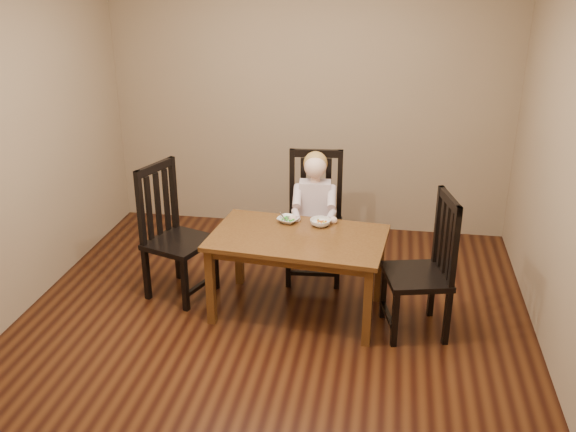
% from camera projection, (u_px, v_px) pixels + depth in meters
% --- Properties ---
extents(room, '(4.01, 4.01, 2.71)m').
position_uv_depth(room, '(271.00, 157.00, 4.49)').
color(room, '#45220E').
rests_on(room, ground).
extents(dining_table, '(1.40, 0.92, 0.66)m').
position_uv_depth(dining_table, '(298.00, 245.00, 4.95)').
color(dining_table, '#472710').
rests_on(dining_table, room).
extents(chair_child, '(0.52, 0.50, 1.12)m').
position_uv_depth(chair_child, '(315.00, 219.00, 5.57)').
color(chair_child, black).
rests_on(chair_child, room).
extents(chair_left, '(0.60, 0.61, 1.12)m').
position_uv_depth(chair_left, '(173.00, 234.00, 5.26)').
color(chair_left, black).
rests_on(chair_left, room).
extents(chair_right, '(0.55, 0.56, 1.09)m').
position_uv_depth(chair_right, '(425.00, 269.00, 4.72)').
color(chair_right, black).
rests_on(chair_right, room).
extents(toddler, '(0.39, 0.47, 0.61)m').
position_uv_depth(toddler, '(315.00, 204.00, 5.46)').
color(toddler, silver).
rests_on(toddler, chair_child).
extents(bowl_peas, '(0.21, 0.21, 0.04)m').
position_uv_depth(bowl_peas, '(288.00, 220.00, 5.16)').
color(bowl_peas, white).
rests_on(bowl_peas, dining_table).
extents(bowl_veg, '(0.21, 0.21, 0.05)m').
position_uv_depth(bowl_veg, '(320.00, 223.00, 5.09)').
color(bowl_veg, white).
rests_on(bowl_veg, dining_table).
extents(fork, '(0.09, 0.12, 0.05)m').
position_uv_depth(fork, '(283.00, 217.00, 5.14)').
color(fork, silver).
rests_on(fork, bowl_peas).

